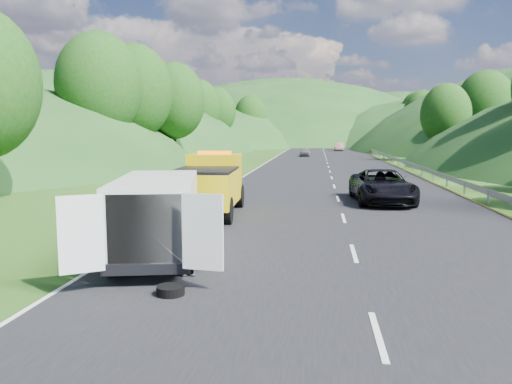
# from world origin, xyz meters

# --- Properties ---
(ground) EXTENTS (320.00, 320.00, 0.00)m
(ground) POSITION_xyz_m (0.00, 0.00, 0.00)
(ground) COLOR #38661E
(ground) RESTS_ON ground
(road_surface) EXTENTS (14.00, 200.00, 0.02)m
(road_surface) POSITION_xyz_m (3.00, 40.00, 0.01)
(road_surface) COLOR black
(road_surface) RESTS_ON ground
(guardrail) EXTENTS (0.06, 140.00, 1.52)m
(guardrail) POSITION_xyz_m (10.30, 52.50, 0.00)
(guardrail) COLOR gray
(guardrail) RESTS_ON ground
(tree_line_left) EXTENTS (14.00, 140.00, 14.00)m
(tree_line_left) POSITION_xyz_m (-19.00, 60.00, 0.00)
(tree_line_left) COLOR #2A5619
(tree_line_left) RESTS_ON ground
(tree_line_right) EXTENTS (14.00, 140.00, 14.00)m
(tree_line_right) POSITION_xyz_m (23.00, 60.00, 0.00)
(tree_line_right) COLOR #2A5619
(tree_line_right) RESTS_ON ground
(hills_backdrop) EXTENTS (201.00, 288.60, 44.00)m
(hills_backdrop) POSITION_xyz_m (6.50, 134.70, 0.00)
(hills_backdrop) COLOR #2D5B23
(hills_backdrop) RESTS_ON ground
(tow_truck) EXTENTS (2.67, 6.42, 2.71)m
(tow_truck) POSITION_xyz_m (-2.68, 4.33, 1.33)
(tow_truck) COLOR black
(tow_truck) RESTS_ON ground
(white_van) EXTENTS (4.08, 6.92, 2.31)m
(white_van) POSITION_xyz_m (-2.58, -3.09, 1.30)
(white_van) COLOR black
(white_van) RESTS_ON ground
(woman) EXTENTS (0.47, 0.59, 1.47)m
(woman) POSITION_xyz_m (-3.57, 1.26, 0.00)
(woman) COLOR silver
(woman) RESTS_ON ground
(child) EXTENTS (0.66, 0.63, 1.07)m
(child) POSITION_xyz_m (-2.78, -0.19, 0.00)
(child) COLOR tan
(child) RESTS_ON ground
(worker) EXTENTS (1.33, 0.93, 1.87)m
(worker) POSITION_xyz_m (-1.25, -4.84, 0.00)
(worker) COLOR black
(worker) RESTS_ON ground
(suitcase) EXTENTS (0.42, 0.33, 0.59)m
(suitcase) POSITION_xyz_m (-3.90, 0.99, 0.30)
(suitcase) COLOR #625B49
(suitcase) RESTS_ON ground
(spare_tire) EXTENTS (0.62, 0.62, 0.20)m
(spare_tire) POSITION_xyz_m (-1.27, -6.31, 0.00)
(spare_tire) COLOR black
(spare_tire) RESTS_ON ground
(passing_suv) EXTENTS (3.05, 6.07, 1.65)m
(passing_suv) POSITION_xyz_m (5.14, 8.93, 0.00)
(passing_suv) COLOR black
(passing_suv) RESTS_ON ground
(dist_car_a) EXTENTS (1.50, 3.73, 1.27)m
(dist_car_a) POSITION_xyz_m (0.11, 54.85, 0.00)
(dist_car_a) COLOR #4F4F54
(dist_car_a) RESTS_ON ground
(dist_car_b) EXTENTS (1.55, 4.45, 1.46)m
(dist_car_b) POSITION_xyz_m (5.72, 75.99, 0.00)
(dist_car_b) COLOR #805855
(dist_car_b) RESTS_ON ground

